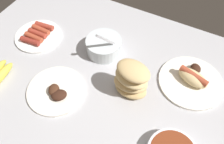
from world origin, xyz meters
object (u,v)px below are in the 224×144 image
Objects in this scene: plate_grilled_meat at (56,91)px; plate_sausages at (38,35)px; bowl_coleslaw at (104,45)px; plate_hotdog_assembled at (192,80)px; bread_stack at (131,80)px.

plate_grilled_meat reaches higher than plate_sausages.
bowl_coleslaw reaches higher than plate_hotdog_assembled.
plate_hotdog_assembled is 1.67× the size of bread_stack.
bowl_coleslaw is at bearing 77.42° from plate_grilled_meat.
plate_grilled_meat is 0.88× the size of plate_hotdog_assembled.
plate_hotdog_assembled is 24.01cm from bread_stack.
plate_hotdog_assembled is at bearing 6.78° from plate_sausages.
plate_grilled_meat is 27.67cm from bread_stack.
bread_stack reaches higher than plate_sausages.
plate_sausages is (-65.91, -7.84, -0.56)cm from plate_hotdog_assembled.
bread_stack is at bearing 28.94° from plate_grilled_meat.
plate_sausages is 48.16cm from bread_stack.
bowl_coleslaw is at bearing 145.01° from bread_stack.
plate_sausages is at bearing 140.81° from plate_grilled_meat.
plate_sausages is 1.39× the size of bread_stack.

